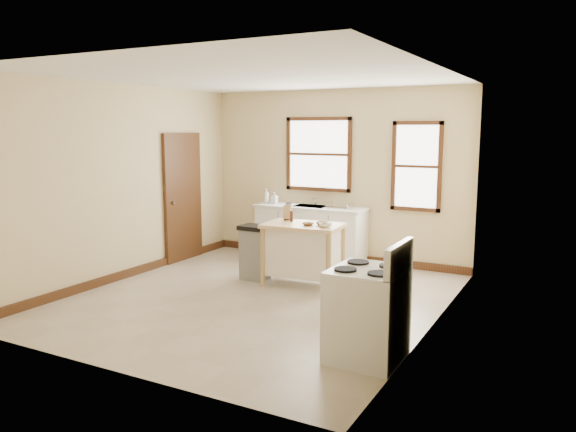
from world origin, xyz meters
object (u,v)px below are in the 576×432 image
Objects in this scene: dish_rack at (340,205)px; bowl_c at (325,225)px; bowl_a at (308,224)px; kitchen_island at (303,255)px; knife_block at (287,213)px; pepper_grinder at (292,216)px; soap_bottle_b at (275,198)px; bowl_b at (322,224)px; trash_bin at (255,252)px; gas_stove at (367,300)px; soap_bottle_a at (266,196)px.

dish_rack is 2.10× the size of bowl_c.
kitchen_island is at bearing 143.08° from bowl_a.
knife_block is (-0.34, -1.13, 0.00)m from dish_rack.
pepper_grinder reaches higher than bowl_a.
bowl_b is (1.49, -1.31, -0.12)m from soap_bottle_b.
soap_bottle_b reaches higher than kitchen_island.
dish_rack is 1.66m from trash_bin.
bowl_a is at bearing -53.70° from knife_block.
gas_stove is (1.68, -3.31, -0.39)m from dish_rack.
soap_bottle_b is 1.99m from bowl_b.
soap_bottle_a is 1.33m from dish_rack.
bowl_a is at bearing -41.59° from soap_bottle_b.
gas_stove is (1.67, -1.98, 0.14)m from kitchen_island.
trash_bin is (0.58, -1.33, -0.65)m from soap_bottle_a.
bowl_c is (0.10, -0.12, 0.01)m from bowl_b.
soap_bottle_b is 1.12× the size of bowl_b.
bowl_c is at bearing -81.62° from dish_rack.
bowl_c reaches higher than trash_bin.
dish_rack is at bearing 50.52° from knife_block.
soap_bottle_b reaches higher than bowl_b.
knife_block is 1.16× the size of bowl_b.
soap_bottle_b is at bearing 109.22° from trash_bin.
kitchen_island is 5.32× the size of knife_block.
knife_block reaches higher than trash_bin.
pepper_grinder is 0.66m from bowl_c.
trash_bin is at bearing -163.97° from pepper_grinder.
pepper_grinder is 0.84× the size of bowl_c.
soap_bottle_a is at bearing 132.65° from gas_stove.
soap_bottle_b is 1.27× the size of bowl_a.
trash_bin is (-0.76, -0.04, -0.04)m from kitchen_island.
trash_bin is at bearing 178.77° from kitchen_island.
dish_rack is 1.43m from bowl_a.
gas_stove reaches higher than bowl_c.
bowl_a is at bearing -40.92° from kitchen_island.
gas_stove is at bearing -50.61° from bowl_a.
kitchen_island is at bearing -42.41° from soap_bottle_b.
trash_bin is at bearing -125.64° from dish_rack.
bowl_b is 2.46m from gas_stove.
soap_bottle_a is at bearing 136.62° from bowl_a.
dish_rack is at bearing 4.86° from soap_bottle_b.
bowl_a is (0.12, -0.09, 0.45)m from kitchen_island.
knife_block is at bearing -53.74° from soap_bottle_a.
soap_bottle_a is 1.24× the size of knife_block.
kitchen_island is 0.76m from trash_bin.
soap_bottle_b is 0.52× the size of dish_rack.
soap_bottle_a reaches higher than soap_bottle_b.
kitchen_island is (0.01, -1.33, -0.53)m from dish_rack.
gas_stove is (2.88, -3.32, -0.44)m from soap_bottle_b.
soap_bottle_b is 1.08× the size of bowl_c.
bowl_a is 0.26m from bowl_c.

